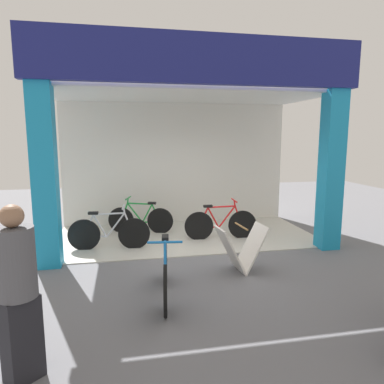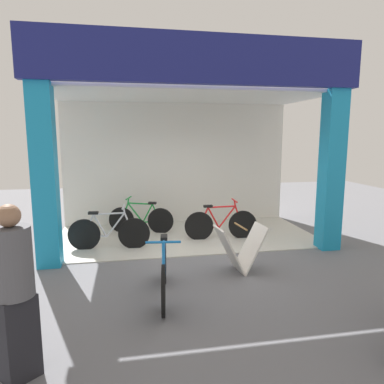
% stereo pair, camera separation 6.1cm
% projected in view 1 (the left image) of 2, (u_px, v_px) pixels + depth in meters
% --- Properties ---
extents(ground_plane, '(19.68, 19.68, 0.00)m').
position_uv_depth(ground_plane, '(199.00, 256.00, 6.79)').
color(ground_plane, slate).
rests_on(ground_plane, ground).
extents(shop_facade, '(6.04, 3.13, 4.05)m').
position_uv_depth(shop_facade, '(186.00, 142.00, 7.86)').
color(shop_facade, beige).
rests_on(shop_facade, ground).
extents(bicycle_inside_0, '(1.52, 0.53, 0.86)m').
position_uv_depth(bicycle_inside_0, '(141.00, 219.00, 8.35)').
color(bicycle_inside_0, black).
rests_on(bicycle_inside_0, ground).
extents(bicycle_inside_1, '(1.64, 0.45, 0.90)m').
position_uv_depth(bicycle_inside_1, '(221.00, 224.00, 7.84)').
color(bicycle_inside_1, black).
rests_on(bicycle_inside_1, ground).
extents(bicycle_inside_2, '(1.65, 0.45, 0.91)m').
position_uv_depth(bicycle_inside_2, '(109.00, 233.00, 7.11)').
color(bicycle_inside_2, black).
rests_on(bicycle_inside_2, ground).
extents(bicycle_parked_0, '(0.47, 1.70, 0.94)m').
position_uv_depth(bicycle_parked_0, '(165.00, 272.00, 5.01)').
color(bicycle_parked_0, black).
rests_on(bicycle_parked_0, ground).
extents(sandwich_board_sign, '(0.87, 0.57, 0.81)m').
position_uv_depth(sandwich_board_sign, '(241.00, 248.00, 5.98)').
color(sandwich_board_sign, silver).
rests_on(sandwich_board_sign, ground).
extents(pedestrian_1, '(0.50, 0.50, 1.71)m').
position_uv_depth(pedestrian_1, '(18.00, 292.00, 3.23)').
color(pedestrian_1, black).
rests_on(pedestrian_1, ground).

